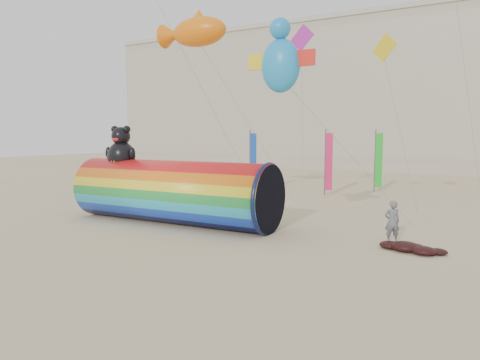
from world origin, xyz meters
The scene contains 7 objects.
ground centered at (0.00, 0.00, 0.00)m, with size 160.00×160.00×0.00m, color #CCB58C.
hotel_building centered at (-12.00, 45.95, 10.31)m, with size 60.40×15.40×20.60m.
windsock_assembly centered at (-3.05, 0.47, 1.77)m, with size 11.57×3.52×5.33m.
kite_handler centered at (8.05, 1.55, 0.94)m, with size 0.68×0.45×1.87m, color slate.
fabric_bundle centered at (8.98, 0.36, 0.17)m, with size 2.62×1.35×0.41m.
festival_banners centered at (-0.07, 16.02, 2.64)m, with size 10.03×4.52×5.20m.
flying_kites centered at (-0.02, 3.38, 10.83)m, with size 20.77×11.27×8.76m.
Camera 1 is at (11.03, -17.75, 4.66)m, focal length 32.00 mm.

